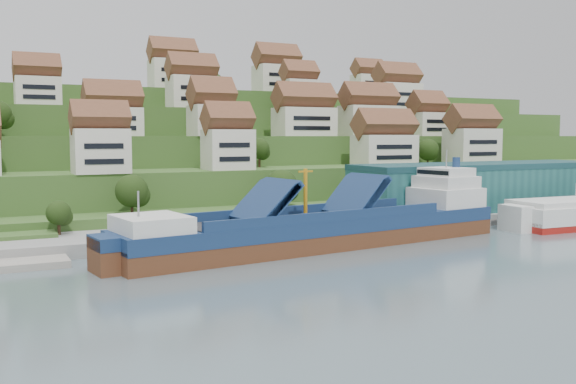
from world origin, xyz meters
TOP-DOWN VIEW (x-y plane):
  - ground at (0.00, 0.00)m, footprint 300.00×300.00m
  - quay at (20.00, 15.00)m, footprint 180.00×14.00m
  - hillside at (0.00, 103.55)m, footprint 260.00×128.00m
  - hillside_village at (4.22, 59.80)m, footprint 155.05×62.39m
  - hillside_trees at (-3.99, 45.17)m, footprint 143.28×62.63m
  - warehouse at (52.00, 17.00)m, footprint 60.00×15.00m
  - flagpole at (18.11, 10.00)m, footprint 1.28×0.16m
  - cargo_ship at (5.51, 1.32)m, footprint 70.22×19.64m

SIDE VIEW (x-z plane):
  - ground at x=0.00m, z-range 0.00..0.00m
  - quay at x=20.00m, z-range 0.00..2.20m
  - cargo_ship at x=5.51m, z-range -4.65..10.63m
  - flagpole at x=18.11m, z-range 2.88..10.88m
  - warehouse at x=52.00m, z-range 2.20..12.20m
  - hillside at x=0.00m, z-range -4.84..26.16m
  - hillside_trees at x=-3.99m, z-range 1.39..32.68m
  - hillside_village at x=4.22m, z-range 9.81..38.01m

